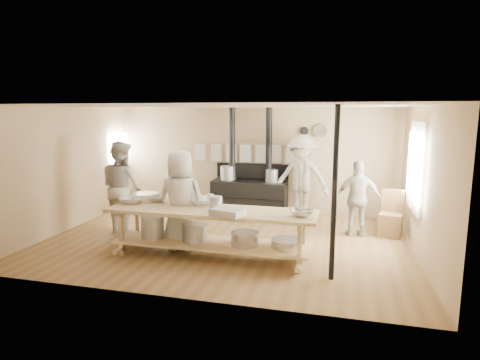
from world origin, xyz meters
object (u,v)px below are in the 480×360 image
object	(u,v)px
roasting_pan	(228,212)
stove	(250,194)
chair	(391,222)
cook_center	(181,201)
cook_by_window	(301,178)
cook_far_left	(179,190)
cook_left	(122,187)
cook_right	(358,199)
prep_table	(210,228)

from	to	relation	value
roasting_pan	stove	bearing A→B (deg)	96.82
chair	roasting_pan	xyz separation A→B (m)	(-2.76, -2.39, 0.63)
cook_center	cook_by_window	distance (m)	3.22
stove	roasting_pan	distance (m)	3.39
cook_center	chair	size ratio (longest dim) A/B	1.96
cook_far_left	cook_left	world-z (taller)	cook_left
cook_left	chair	size ratio (longest dim) A/B	2.05
cook_center	cook_by_window	size ratio (longest dim) A/B	0.92
chair	cook_center	bearing A→B (deg)	-141.98
cook_center	roasting_pan	bearing A→B (deg)	149.60
cook_left	stove	bearing A→B (deg)	-112.63
cook_left	roasting_pan	size ratio (longest dim) A/B	3.77
cook_far_left	roasting_pan	world-z (taller)	cook_far_left
stove	cook_by_window	bearing A→B (deg)	-7.61
cook_left	cook_right	world-z (taller)	cook_left
cook_center	cook_right	world-z (taller)	cook_center
cook_right	cook_left	bearing A→B (deg)	4.14
stove	cook_far_left	size ratio (longest dim) A/B	1.74
prep_table	cook_right	distance (m)	3.13
stove	roasting_pan	xyz separation A→B (m)	(0.40, -3.35, 0.39)
roasting_pan	cook_right	bearing A→B (deg)	46.57
cook_right	roasting_pan	size ratio (longest dim) A/B	3.05
cook_by_window	cook_far_left	bearing A→B (deg)	-153.85
chair	prep_table	bearing A→B (deg)	-134.47
prep_table	cook_far_left	xyz separation A→B (m)	(-1.37, 1.92, 0.23)
cook_far_left	cook_center	world-z (taller)	cook_center
prep_table	cook_right	world-z (taller)	cook_right
cook_left	cook_by_window	size ratio (longest dim) A/B	0.97
cook_right	cook_by_window	world-z (taller)	cook_by_window
roasting_pan	cook_left	bearing A→B (deg)	154.13
cook_far_left	cook_left	size ratio (longest dim) A/B	0.78
stove	cook_by_window	xyz separation A→B (m)	(1.25, -0.17, 0.47)
cook_by_window	cook_center	bearing A→B (deg)	-119.30
cook_right	chair	distance (m)	0.86
cook_left	cook_right	bearing A→B (deg)	-144.40
cook_center	cook_right	xyz separation A→B (m)	(3.13, 1.64, -0.14)
cook_left	roasting_pan	distance (m)	2.92
cook_far_left	roasting_pan	xyz separation A→B (m)	(1.77, -2.25, 0.16)
cook_right	prep_table	bearing A→B (deg)	29.92
prep_table	cook_far_left	world-z (taller)	cook_far_left
roasting_pan	prep_table	bearing A→B (deg)	140.65
prep_table	cook_center	xyz separation A→B (m)	(-0.64, 0.24, 0.39)
stove	chair	distance (m)	3.31
chair	cook_far_left	bearing A→B (deg)	-165.78
cook_left	chair	xyz separation A→B (m)	(5.39, 1.12, -0.68)
stove	cook_right	size ratio (longest dim) A/B	1.68
stove	cook_far_left	bearing A→B (deg)	-141.37
chair	roasting_pan	world-z (taller)	roasting_pan
stove	chair	size ratio (longest dim) A/B	2.78
cook_far_left	cook_right	world-z (taller)	cook_right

